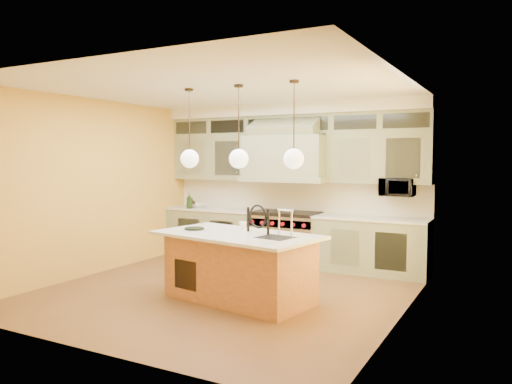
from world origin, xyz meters
The scene contains 18 objects.
floor centered at (0.00, 0.00, 0.00)m, with size 5.00×5.00×0.00m, color brown.
ceiling centered at (0.00, 0.00, 2.90)m, with size 5.00×5.00×0.00m, color white.
wall_back centered at (0.00, 2.50, 1.45)m, with size 5.00×5.00×0.00m, color gold.
wall_front centered at (0.00, -2.50, 1.45)m, with size 5.00×5.00×0.00m, color gold.
wall_left centered at (-2.50, 0.00, 1.45)m, with size 5.00×5.00×0.00m, color gold.
wall_right centered at (2.50, 0.00, 1.45)m, with size 5.00×5.00×0.00m, color gold.
back_cabinetry centered at (0.00, 2.23, 1.43)m, with size 5.00×0.77×2.90m.
range centered at (0.00, 2.14, 0.49)m, with size 1.20×0.74×0.96m.
kitchen_island centered at (0.40, -0.25, 0.47)m, with size 2.39×1.56×1.35m.
counter_stool centered at (0.57, -0.27, 0.75)m, with size 0.58×0.58×1.31m.
microwave centered at (1.95, 2.25, 1.45)m, with size 0.54×0.37×0.30m, color black.
oil_bottle_a centered at (-1.98, 1.92, 1.09)m, with size 0.11×0.12×0.30m, color #193213.
oil_bottle_b centered at (-2.06, 2.14, 1.03)m, with size 0.08×0.09×0.19m, color black.
fruit_bowl centered at (-1.93, 2.15, 0.98)m, with size 0.32×0.32×0.08m, color white.
cup centered at (0.25, 0.12, 0.97)m, with size 0.11×0.11×0.10m, color white.
pendant_left centered at (-0.40, -0.25, 1.95)m, with size 0.26×0.26×1.11m.
pendant_center centered at (0.40, -0.25, 1.95)m, with size 0.26×0.26×1.11m.
pendant_right centered at (1.20, -0.25, 1.95)m, with size 0.26×0.26×1.11m.
Camera 1 is at (3.74, -6.02, 1.94)m, focal length 35.00 mm.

